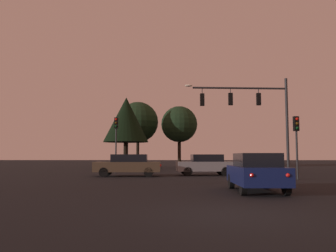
# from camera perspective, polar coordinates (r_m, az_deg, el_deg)

# --- Properties ---
(ground_plane) EXTENTS (168.00, 168.00, 0.00)m
(ground_plane) POSITION_cam_1_polar(r_m,az_deg,el_deg) (33.18, 3.66, -7.35)
(ground_plane) COLOR black
(ground_plane) RESTS_ON ground
(traffic_signal_mast_arm) EXTENTS (7.65, 0.78, 7.17)m
(traffic_signal_mast_arm) POSITION_cam_1_polar(r_m,az_deg,el_deg) (26.40, 13.91, 2.93)
(traffic_signal_mast_arm) COLOR #232326
(traffic_signal_mast_arm) RESTS_ON ground
(traffic_light_corner_left) EXTENTS (0.31, 0.35, 4.58)m
(traffic_light_corner_left) POSITION_cam_1_polar(r_m,az_deg,el_deg) (29.05, -8.50, -1.27)
(traffic_light_corner_left) COLOR #232326
(traffic_light_corner_left) RESTS_ON ground
(traffic_light_corner_right) EXTENTS (0.33, 0.37, 3.83)m
(traffic_light_corner_right) POSITION_cam_1_polar(r_m,az_deg,el_deg) (22.58, 20.30, -1.28)
(traffic_light_corner_right) COLOR #232326
(traffic_light_corner_right) RESTS_ON ground
(car_nearside_lane) EXTENTS (1.76, 4.17, 1.52)m
(car_nearside_lane) POSITION_cam_1_polar(r_m,az_deg,el_deg) (14.36, 14.24, -7.24)
(car_nearside_lane) COLOR #0F1947
(car_nearside_lane) RESTS_ON ground
(car_crossing_left) EXTENTS (4.26, 2.19, 1.52)m
(car_crossing_left) POSITION_cam_1_polar(r_m,az_deg,el_deg) (25.59, 6.13, -6.27)
(car_crossing_left) COLOR gray
(car_crossing_left) RESTS_ON ground
(car_crossing_right) EXTENTS (4.68, 1.99, 1.52)m
(car_crossing_right) POSITION_cam_1_polar(r_m,az_deg,el_deg) (24.49, -6.56, -6.33)
(car_crossing_right) COLOR #473828
(car_crossing_right) RESTS_ON ground
(tree_behind_sign) EXTENTS (5.13, 5.13, 8.25)m
(tree_behind_sign) POSITION_cam_1_polar(r_m,az_deg,el_deg) (44.25, -4.94, 0.62)
(tree_behind_sign) COLOR black
(tree_behind_sign) RESTS_ON ground
(tree_left_far) EXTENTS (4.34, 4.34, 7.40)m
(tree_left_far) POSITION_cam_1_polar(r_m,az_deg,el_deg) (41.94, 1.86, 0.27)
(tree_left_far) COLOR black
(tree_left_far) RESTS_ON ground
(tree_center_horizon) EXTENTS (4.95, 4.95, 7.89)m
(tree_center_horizon) POSITION_cam_1_polar(r_m,az_deg,el_deg) (38.67, -6.88, 1.02)
(tree_center_horizon) COLOR black
(tree_center_horizon) RESTS_ON ground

